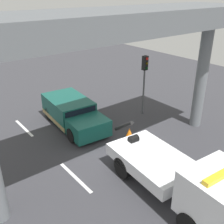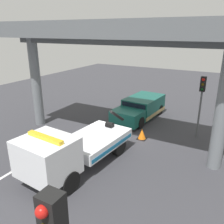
# 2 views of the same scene
# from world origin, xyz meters

# --- Properties ---
(ground_plane) EXTENTS (60.00, 40.00, 0.10)m
(ground_plane) POSITION_xyz_m (0.00, 0.00, -0.05)
(ground_plane) COLOR #38383D
(lane_stripe_west) EXTENTS (2.60, 0.16, 0.01)m
(lane_stripe_west) POSITION_xyz_m (-6.00, -2.61, 0.00)
(lane_stripe_west) COLOR silver
(lane_stripe_west) RESTS_ON ground
(lane_stripe_mid) EXTENTS (2.60, 0.16, 0.01)m
(lane_stripe_mid) POSITION_xyz_m (0.00, -2.61, 0.00)
(lane_stripe_mid) COLOR silver
(lane_stripe_mid) RESTS_ON ground
(lane_stripe_east) EXTENTS (2.60, 0.16, 0.01)m
(lane_stripe_east) POSITION_xyz_m (6.00, -2.61, 0.00)
(lane_stripe_east) COLOR silver
(lane_stripe_east) RESTS_ON ground
(tow_truck_white) EXTENTS (7.33, 2.89, 2.46)m
(tow_truck_white) POSITION_xyz_m (4.06, -0.07, 1.20)
(tow_truck_white) COLOR white
(tow_truck_white) RESTS_ON ground
(towed_van_green) EXTENTS (5.36, 2.60, 1.58)m
(towed_van_green) POSITION_xyz_m (-4.53, 0.01, 0.78)
(towed_van_green) COLOR #145147
(towed_van_green) RESTS_ON ground
(overpass_structure) EXTENTS (3.60, 13.99, 7.06)m
(overpass_structure) POSITION_xyz_m (0.24, 0.00, 6.22)
(overpass_structure) COLOR slate
(overpass_structure) RESTS_ON ground
(traffic_light_near) EXTENTS (0.39, 0.32, 3.96)m
(traffic_light_near) POSITION_xyz_m (-2.98, 4.58, 2.90)
(traffic_light_near) COLOR #515456
(traffic_light_near) RESTS_ON ground
(traffic_cone_orange) EXTENTS (0.57, 0.57, 0.68)m
(traffic_cone_orange) POSITION_xyz_m (-1.02, 1.58, 0.32)
(traffic_cone_orange) COLOR orange
(traffic_cone_orange) RESTS_ON ground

